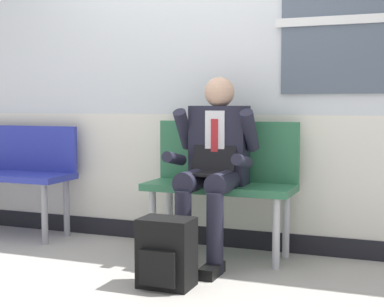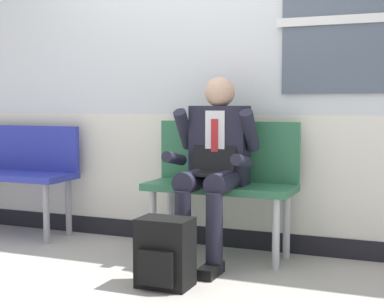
% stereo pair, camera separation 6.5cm
% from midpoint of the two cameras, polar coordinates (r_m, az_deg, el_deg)
% --- Properties ---
extents(ground_plane, '(18.00, 18.00, 0.00)m').
position_cam_midpoint_polar(ground_plane, '(4.08, -1.40, -10.54)').
color(ground_plane, '#9E9991').
extents(station_wall, '(6.57, 0.17, 3.11)m').
position_cam_midpoint_polar(station_wall, '(4.49, 1.80, 10.76)').
color(station_wall, silver).
rests_on(station_wall, ground).
extents(bench_with_person, '(1.06, 0.42, 0.96)m').
position_cam_midpoint_polar(bench_with_person, '(4.16, 3.51, -2.24)').
color(bench_with_person, '#2D6B47').
rests_on(bench_with_person, ground).
extents(bench_empty, '(1.09, 0.42, 0.90)m').
position_cam_midpoint_polar(bench_empty, '(5.06, -16.62, -1.38)').
color(bench_empty, '#28339E').
rests_on(bench_empty, ground).
extents(person_seated, '(0.57, 0.70, 1.27)m').
position_cam_midpoint_polar(person_seated, '(3.96, 2.57, -0.87)').
color(person_seated, '#1E1E2D').
rests_on(person_seated, ground).
extents(backpack, '(0.32, 0.26, 0.41)m').
position_cam_midpoint_polar(backpack, '(3.48, -2.16, -9.78)').
color(backpack, black).
rests_on(backpack, ground).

